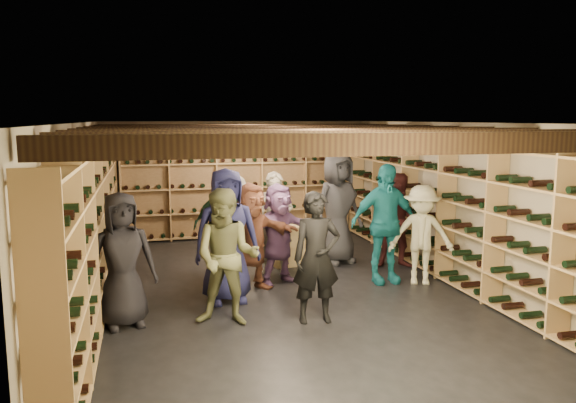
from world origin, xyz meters
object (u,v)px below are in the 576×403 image
at_px(person_1, 316,258).
at_px(person_3, 422,235).
at_px(person_0, 122,260).
at_px(person_5, 251,237).
at_px(person_7, 275,223).
at_px(crate_stack_left, 288,246).
at_px(person_4, 384,224).
at_px(person_11, 279,233).
at_px(person_6, 227,236).
at_px(person_12, 338,208).
at_px(person_9, 234,223).
at_px(person_10, 228,227).
at_px(crate_stack_right, 316,246).
at_px(person_8, 400,221).
at_px(person_2, 227,257).
at_px(crate_loose, 249,241).

distance_m(person_1, person_3, 2.29).
bearing_deg(person_0, person_5, 15.68).
bearing_deg(person_7, crate_stack_left, 73.16).
bearing_deg(person_5, person_4, -25.19).
bearing_deg(person_11, person_6, -164.68).
height_order(person_0, person_5, person_0).
height_order(person_3, person_12, person_12).
height_order(person_7, person_9, person_7).
bearing_deg(person_0, person_9, 38.52).
bearing_deg(person_10, person_4, -2.65).
relative_size(crate_stack_right, person_1, 0.33).
height_order(person_6, person_8, person_6).
bearing_deg(person_8, person_11, -155.31).
bearing_deg(person_3, person_1, -126.24).
bearing_deg(person_7, person_9, 171.46).
xyz_separation_m(person_9, person_12, (1.77, 0.00, 0.17)).
bearing_deg(person_2, person_3, 36.96).
height_order(person_2, person_7, person_2).
bearing_deg(crate_stack_right, person_0, -142.40).
distance_m(person_1, person_2, 1.07).
bearing_deg(crate_loose, person_1, -89.40).
bearing_deg(crate_stack_right, person_6, -135.08).
distance_m(person_2, person_8, 3.67).
bearing_deg(person_9, person_8, 9.62).
xyz_separation_m(person_4, person_7, (-1.48, 0.90, -0.09)).
bearing_deg(person_10, person_9, 84.06).
bearing_deg(person_12, person_11, -162.85).
relative_size(person_0, person_2, 0.98).
height_order(person_2, person_12, person_12).
height_order(crate_stack_left, person_0, person_0).
distance_m(person_4, person_10, 2.35).
relative_size(person_5, person_10, 0.91).
height_order(person_6, person_12, person_12).
relative_size(person_3, person_12, 0.79).
bearing_deg(person_9, person_7, -11.25).
bearing_deg(person_7, person_2, -93.31).
bearing_deg(person_1, person_10, 116.92).
bearing_deg(person_2, person_8, 50.56).
bearing_deg(person_1, person_9, 106.53).
relative_size(crate_stack_left, person_8, 0.43).
distance_m(person_4, person_6, 2.44).
xyz_separation_m(person_4, person_10, (-2.28, 0.55, -0.04)).
relative_size(person_8, person_9, 1.02).
bearing_deg(person_0, person_8, 6.69).
height_order(person_4, person_6, person_6).
bearing_deg(person_5, crate_stack_left, 31.25).
bearing_deg(person_1, person_8, 48.68).
relative_size(person_5, person_12, 0.83).
height_order(crate_stack_right, person_11, person_11).
bearing_deg(person_10, crate_loose, 83.30).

